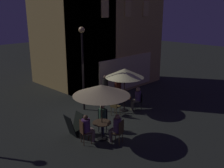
{
  "coord_description": "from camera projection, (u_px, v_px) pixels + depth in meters",
  "views": [
    {
      "loc": [
        -7.65,
        -8.99,
        5.16
      ],
      "look_at": [
        1.15,
        -0.43,
        1.56
      ],
      "focal_mm": 40.94,
      "sensor_mm": 36.0,
      "label": 1
    }
  ],
  "objects": [
    {
      "name": "patron_seated_2",
      "position": [
        102.0,
        116.0,
        11.05
      ],
      "size": [
        0.5,
        0.5,
        1.25
      ],
      "rotation": [
        0.0,
        0.0,
        -2.37
      ],
      "color": "#2A2B49",
      "rests_on": "ground"
    },
    {
      "name": "patio_umbrella_0",
      "position": [
        125.0,
        73.0,
        12.98
      ],
      "size": [
        1.98,
        1.98,
        2.29
      ],
      "color": "black",
      "rests_on": "ground"
    },
    {
      "name": "cafe_chair_0",
      "position": [
        140.0,
        100.0,
        13.5
      ],
      "size": [
        0.61,
        0.61,
        0.91
      ],
      "rotation": [
        0.0,
        0.0,
        2.46
      ],
      "color": "black",
      "rests_on": "ground"
    },
    {
      "name": "street_lamp_near_corner",
      "position": [
        82.0,
        55.0,
        12.86
      ],
      "size": [
        0.31,
        0.31,
        4.35
      ],
      "color": "black",
      "rests_on": "ground"
    },
    {
      "name": "cafe_chair_4",
      "position": [
        84.0,
        130.0,
        10.04
      ],
      "size": [
        0.51,
        0.51,
        0.99
      ],
      "rotation": [
        0.0,
        0.0,
        -0.34
      ],
      "color": "#4D2F1D",
      "rests_on": "ground"
    },
    {
      "name": "cafe_chair_3",
      "position": [
        103.0,
        118.0,
        11.23
      ],
      "size": [
        0.59,
        0.59,
        0.95
      ],
      "rotation": [
        0.0,
        0.0,
        -2.37
      ],
      "color": "black",
      "rests_on": "ground"
    },
    {
      "name": "cafe_chair_2",
      "position": [
        119.0,
        130.0,
        10.03
      ],
      "size": [
        0.49,
        0.49,
        0.99
      ],
      "rotation": [
        0.0,
        0.0,
        1.87
      ],
      "color": "#4E3B1D",
      "rests_on": "ground"
    },
    {
      "name": "cafe_table_1",
      "position": [
        102.0,
        127.0,
        10.38
      ],
      "size": [
        0.76,
        0.76,
        0.77
      ],
      "color": "black",
      "rests_on": "ground"
    },
    {
      "name": "patron_seated_3",
      "position": [
        87.0,
        127.0,
        10.08
      ],
      "size": [
        0.53,
        0.45,
        1.22
      ],
      "rotation": [
        0.0,
        0.0,
        -0.34
      ],
      "color": "#816661",
      "rests_on": "ground"
    },
    {
      "name": "patron_seated_0",
      "position": [
        137.0,
        97.0,
        13.43
      ],
      "size": [
        0.51,
        0.48,
        1.26
      ],
      "rotation": [
        0.0,
        0.0,
        2.46
      ],
      "color": "#787358",
      "rests_on": "ground"
    },
    {
      "name": "patio_umbrella_1",
      "position": [
        101.0,
        90.0,
        9.94
      ],
      "size": [
        2.27,
        2.27,
        2.35
      ],
      "color": "black",
      "rests_on": "ground"
    },
    {
      "name": "ground_plane",
      "position": [
        90.0,
        117.0,
        12.73
      ],
      "size": [
        60.0,
        60.0,
        0.0
      ],
      "primitive_type": "plane",
      "color": "#292D27"
    },
    {
      "name": "cafe_table_0",
      "position": [
        124.0,
        101.0,
        13.4
      ],
      "size": [
        0.73,
        0.73,
        0.74
      ],
      "color": "black",
      "rests_on": "ground"
    },
    {
      "name": "patron_seated_1",
      "position": [
        116.0,
        127.0,
        10.07
      ],
      "size": [
        0.41,
        0.52,
        1.25
      ],
      "rotation": [
        0.0,
        0.0,
        1.87
      ],
      "color": "#776559",
      "rests_on": "ground"
    },
    {
      "name": "menu_sandwich_board",
      "position": [
        74.0,
        125.0,
        10.74
      ],
      "size": [
        0.71,
        0.61,
        0.96
      ],
      "rotation": [
        0.0,
        0.0,
        -0.1
      ],
      "color": "black",
      "rests_on": "ground"
    },
    {
      "name": "cafe_chair_1",
      "position": [
        115.0,
        105.0,
        12.71
      ],
      "size": [
        0.45,
        0.45,
        0.98
      ],
      "rotation": [
        0.0,
        0.0,
        0.14
      ],
      "color": "brown",
      "rests_on": "ground"
    },
    {
      "name": "cafe_building",
      "position": [
        94.0,
        33.0,
        16.61
      ],
      "size": [
        6.99,
        6.64,
        7.44
      ],
      "color": "tan",
      "rests_on": "ground"
    },
    {
      "name": "patron_standing_5",
      "position": [
        105.0,
        90.0,
        14.21
      ],
      "size": [
        0.32,
        0.32,
        1.7
      ],
      "rotation": [
        0.0,
        0.0,
        3.07
      ],
      "color": "slate",
      "rests_on": "ground"
    },
    {
      "name": "patron_standing_4",
      "position": [
        118.0,
        90.0,
        14.16
      ],
      "size": [
        0.37,
        0.37,
        1.67
      ],
      "rotation": [
        0.0,
        0.0,
        6.07
      ],
      "color": "#2B2844",
      "rests_on": "ground"
    }
  ]
}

